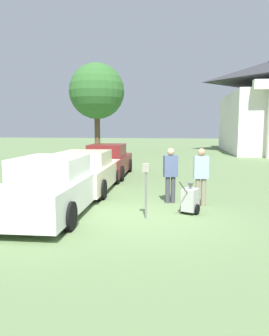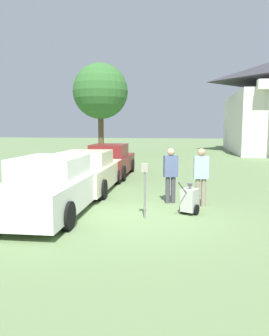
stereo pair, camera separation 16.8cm
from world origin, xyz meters
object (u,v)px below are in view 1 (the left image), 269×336
(equipment_cart, at_px, (190,200))
(parked_car_maroon, at_px, (108,162))
(person_worker, at_px, (171,172))
(parking_meter, at_px, (146,180))
(person_supervisor, at_px, (201,173))
(parked_car_white, at_px, (54,187))
(parked_car_cream, at_px, (86,172))

(equipment_cart, bearing_deg, parked_car_maroon, 143.49)
(person_worker, distance_m, equipment_cart, 1.46)
(parking_meter, height_order, person_supervisor, person_supervisor)
(parked_car_maroon, bearing_deg, person_worker, -60.73)
(parked_car_white, bearing_deg, person_worker, 25.18)
(parked_car_white, height_order, equipment_cart, parked_car_white)
(parked_car_maroon, relative_size, person_worker, 2.82)
(parked_car_maroon, relative_size, parking_meter, 3.37)
(parked_car_maroon, distance_m, person_supervisor, 6.82)
(parked_car_maroon, bearing_deg, parked_car_white, -91.72)
(parked_car_white, relative_size, person_supervisor, 2.93)
(parked_car_maroon, height_order, person_supervisor, person_supervisor)
(parked_car_white, height_order, parked_car_cream, parked_car_white)
(person_supervisor, distance_m, equipment_cart, 1.14)
(parked_car_cream, relative_size, parked_car_maroon, 0.98)
(parked_car_cream, relative_size, person_worker, 2.77)
(parked_car_cream, distance_m, person_supervisor, 4.44)
(parked_car_cream, bearing_deg, person_worker, -28.29)
(parked_car_white, bearing_deg, parking_meter, -7.28)
(parking_meter, xyz_separation_m, person_supervisor, (1.47, 1.53, -0.01))
(parked_car_cream, height_order, person_worker, person_worker)
(parking_meter, relative_size, person_supervisor, 0.83)
(parking_meter, xyz_separation_m, equipment_cart, (1.14, 0.62, -0.60))
(parked_car_white, distance_m, equipment_cart, 3.72)
(person_worker, relative_size, equipment_cart, 1.70)
(person_supervisor, height_order, equipment_cart, person_supervisor)
(parked_car_cream, distance_m, person_worker, 3.50)
(person_supervisor, bearing_deg, parking_meter, 41.36)
(person_supervisor, xyz_separation_m, equipment_cart, (-0.33, -0.91, -0.59))
(parked_car_cream, bearing_deg, person_supervisor, -26.55)
(parked_car_maroon, bearing_deg, equipment_cart, -61.78)
(parked_car_cream, height_order, parking_meter, parked_car_cream)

